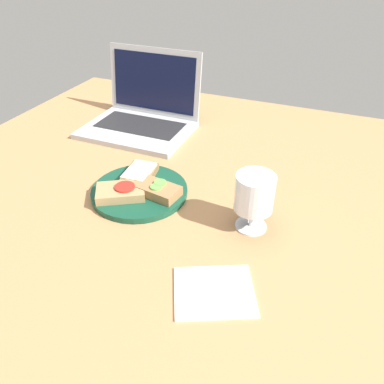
{
  "coord_description": "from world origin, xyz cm",
  "views": [
    {
      "loc": [
        35.54,
        -68.75,
        57.22
      ],
      "look_at": [
        8.59,
        -3.56,
        8.0
      ],
      "focal_mm": 35.0,
      "sensor_mm": 36.0,
      "label": 1
    }
  ],
  "objects_px": {
    "laptop": "(142,115)",
    "napkin": "(214,291)",
    "plate": "(140,191)",
    "sandwich_with_cucumber": "(157,189)",
    "sandwich_with_tomato": "(121,192)",
    "sandwich_with_cheese": "(139,174)",
    "wine_glass": "(254,195)"
  },
  "relations": [
    {
      "from": "sandwich_with_cheese",
      "to": "sandwich_with_cucumber",
      "type": "height_order",
      "value": "sandwich_with_cucumber"
    },
    {
      "from": "wine_glass",
      "to": "napkin",
      "type": "height_order",
      "value": "wine_glass"
    },
    {
      "from": "plate",
      "to": "sandwich_with_cucumber",
      "type": "relative_size",
      "value": 1.98
    },
    {
      "from": "laptop",
      "to": "sandwich_with_tomato",
      "type": "bearing_deg",
      "value": -68.56
    },
    {
      "from": "sandwich_with_cucumber",
      "to": "sandwich_with_tomato",
      "type": "bearing_deg",
      "value": -152.02
    },
    {
      "from": "wine_glass",
      "to": "sandwich_with_tomato",
      "type": "bearing_deg",
      "value": -175.32
    },
    {
      "from": "sandwich_with_tomato",
      "to": "sandwich_with_cheese",
      "type": "bearing_deg",
      "value": 88.5
    },
    {
      "from": "plate",
      "to": "sandwich_with_cucumber",
      "type": "xyz_separation_m",
      "value": [
        0.05,
        -0.0,
        0.02
      ]
    },
    {
      "from": "plate",
      "to": "sandwich_with_tomato",
      "type": "distance_m",
      "value": 0.05
    },
    {
      "from": "sandwich_with_tomato",
      "to": "napkin",
      "type": "xyz_separation_m",
      "value": [
        0.3,
        -0.18,
        -0.03
      ]
    },
    {
      "from": "wine_glass",
      "to": "napkin",
      "type": "relative_size",
      "value": 0.91
    },
    {
      "from": "sandwich_with_tomato",
      "to": "wine_glass",
      "type": "xyz_separation_m",
      "value": [
        0.32,
        0.03,
        0.06
      ]
    },
    {
      "from": "plate",
      "to": "sandwich_with_cheese",
      "type": "height_order",
      "value": "sandwich_with_cheese"
    },
    {
      "from": "sandwich_with_cucumber",
      "to": "napkin",
      "type": "bearing_deg",
      "value": -44.2
    },
    {
      "from": "wine_glass",
      "to": "napkin",
      "type": "xyz_separation_m",
      "value": [
        -0.01,
        -0.21,
        -0.08
      ]
    },
    {
      "from": "sandwich_with_cheese",
      "to": "napkin",
      "type": "distance_m",
      "value": 0.4
    },
    {
      "from": "sandwich_with_tomato",
      "to": "plate",
      "type": "bearing_deg",
      "value": 58.44
    },
    {
      "from": "sandwich_with_cheese",
      "to": "napkin",
      "type": "relative_size",
      "value": 0.82
    },
    {
      "from": "plate",
      "to": "napkin",
      "type": "distance_m",
      "value": 0.36
    },
    {
      "from": "plate",
      "to": "laptop",
      "type": "bearing_deg",
      "value": 117.23
    },
    {
      "from": "sandwich_with_cheese",
      "to": "laptop",
      "type": "height_order",
      "value": "laptop"
    },
    {
      "from": "plate",
      "to": "wine_glass",
      "type": "distance_m",
      "value": 0.3
    },
    {
      "from": "sandwich_with_cheese",
      "to": "laptop",
      "type": "xyz_separation_m",
      "value": [
        -0.16,
        0.3,
        0.02
      ]
    },
    {
      "from": "plate",
      "to": "sandwich_with_cheese",
      "type": "distance_m",
      "value": 0.05
    },
    {
      "from": "wine_glass",
      "to": "sandwich_with_cheese",
      "type": "bearing_deg",
      "value": 169.07
    },
    {
      "from": "sandwich_with_cucumber",
      "to": "wine_glass",
      "type": "bearing_deg",
      "value": -3.49
    },
    {
      "from": "sandwich_with_cheese",
      "to": "napkin",
      "type": "xyz_separation_m",
      "value": [
        0.3,
        -0.27,
        -0.03
      ]
    },
    {
      "from": "laptop",
      "to": "napkin",
      "type": "bearing_deg",
      "value": -51.32
    },
    {
      "from": "plate",
      "to": "sandwich_with_cucumber",
      "type": "height_order",
      "value": "sandwich_with_cucumber"
    },
    {
      "from": "sandwich_with_tomato",
      "to": "laptop",
      "type": "relative_size",
      "value": 0.4
    },
    {
      "from": "sandwich_with_cucumber",
      "to": "wine_glass",
      "type": "height_order",
      "value": "wine_glass"
    },
    {
      "from": "wine_glass",
      "to": "napkin",
      "type": "distance_m",
      "value": 0.22
    }
  ]
}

